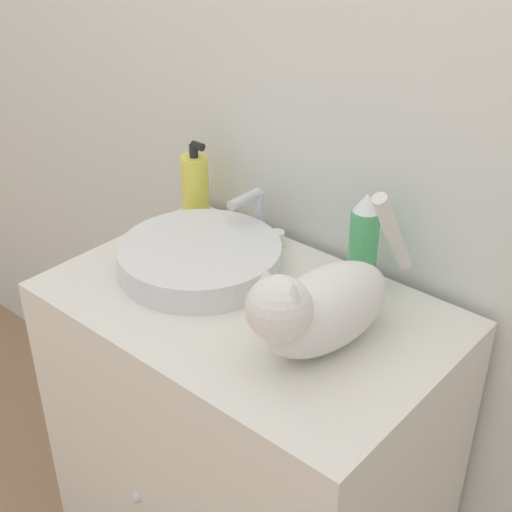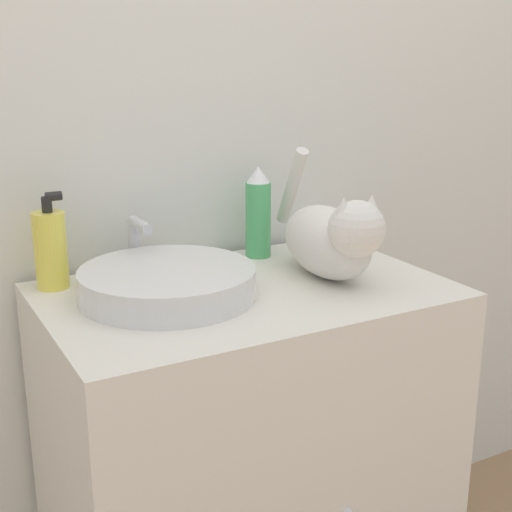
# 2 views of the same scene
# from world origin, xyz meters

# --- Properties ---
(wall_back) EXTENTS (6.00, 0.05, 2.50)m
(wall_back) POSITION_xyz_m (0.00, 0.55, 1.25)
(wall_back) COLOR silver
(wall_back) RESTS_ON ground_plane
(vanity_cabinet) EXTENTS (0.78, 0.52, 0.85)m
(vanity_cabinet) POSITION_xyz_m (0.00, 0.25, 0.42)
(vanity_cabinet) COLOR silver
(vanity_cabinet) RESTS_ON ground_plane
(sink_basin) EXTENTS (0.33, 0.33, 0.06)m
(sink_basin) POSITION_xyz_m (-0.15, 0.28, 0.87)
(sink_basin) COLOR silver
(sink_basin) RESTS_ON vanity_cabinet
(faucet) EXTENTS (0.14, 0.10, 0.12)m
(faucet) POSITION_xyz_m (-0.15, 0.45, 0.90)
(faucet) COLOR silver
(faucet) RESTS_ON vanity_cabinet
(cat) EXTENTS (0.17, 0.41, 0.25)m
(cat) POSITION_xyz_m (0.18, 0.23, 0.93)
(cat) COLOR silver
(cat) RESTS_ON vanity_cabinet
(soap_bottle) EXTENTS (0.06, 0.06, 0.19)m
(soap_bottle) POSITION_xyz_m (-0.33, 0.44, 0.92)
(soap_bottle) COLOR #EADB4C
(soap_bottle) RESTS_ON vanity_cabinet
(spray_bottle) EXTENTS (0.06, 0.06, 0.20)m
(spray_bottle) POSITION_xyz_m (0.13, 0.44, 0.95)
(spray_bottle) COLOR #4CB266
(spray_bottle) RESTS_ON vanity_cabinet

